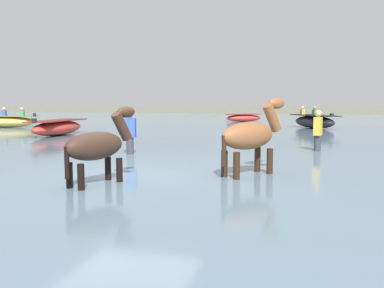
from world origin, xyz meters
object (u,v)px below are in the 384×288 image
at_px(person_spectator_far, 130,138).
at_px(person_wading_mid, 318,136).
at_px(boat_far_inshore, 314,121).
at_px(boat_distant_west, 4,121).
at_px(horse_lead_dark_bay, 98,148).
at_px(boat_mid_channel, 58,128).
at_px(horse_trailing_chestnut, 251,138).
at_px(boat_near_port, 243,118).

bearing_deg(person_spectator_far, person_wading_mid, 23.30).
xyz_separation_m(boat_far_inshore, boat_distant_west, (-16.85, -3.90, -0.03)).
height_order(boat_far_inshore, boat_distant_west, boat_far_inshore).
relative_size(boat_far_inshore, person_spectator_far, 2.20).
height_order(horse_lead_dark_bay, boat_far_inshore, horse_lead_dark_bay).
relative_size(boat_mid_channel, person_wading_mid, 2.20).
bearing_deg(person_wading_mid, horse_trailing_chestnut, -106.74).
height_order(boat_near_port, boat_far_inshore, boat_far_inshore).
distance_m(horse_trailing_chestnut, boat_far_inshore, 15.43).
bearing_deg(person_wading_mid, boat_far_inshore, 89.95).
xyz_separation_m(boat_near_port, person_spectator_far, (-0.27, -19.08, 0.18)).
distance_m(horse_lead_dark_bay, boat_distant_west, 18.46).
bearing_deg(horse_lead_dark_bay, boat_distant_west, 134.66).
distance_m(boat_mid_channel, person_wading_mid, 11.15).
bearing_deg(boat_mid_channel, boat_near_port, 66.87).
bearing_deg(horse_trailing_chestnut, person_wading_mid, 73.26).
distance_m(boat_near_port, boat_far_inshore, 7.76).
bearing_deg(boat_near_port, person_spectator_far, -90.82).
bearing_deg(horse_lead_dark_bay, horse_trailing_chestnut, 33.75).
relative_size(boat_far_inshore, boat_mid_channel, 1.00).
relative_size(horse_lead_dark_bay, boat_distant_west, 0.47).
bearing_deg(boat_far_inshore, horse_lead_dark_bay, -102.81).
distance_m(horse_lead_dark_bay, boat_far_inshore, 17.46).
bearing_deg(boat_mid_channel, person_wading_mid, -15.19).
relative_size(horse_lead_dark_bay, person_wading_mid, 1.10).
bearing_deg(horse_trailing_chestnut, boat_far_inshore, 84.86).
relative_size(boat_distant_west, person_spectator_far, 2.33).
bearing_deg(boat_near_port, horse_lead_dark_bay, -87.71).
bearing_deg(horse_trailing_chestnut, person_spectator_far, 147.07).
xyz_separation_m(horse_trailing_chestnut, person_wading_mid, (1.37, 4.57, -0.30)).
relative_size(boat_far_inshore, boat_distant_west, 0.94).
distance_m(horse_trailing_chestnut, boat_near_port, 21.74).
bearing_deg(horse_trailing_chestnut, boat_distant_west, 143.44).
height_order(boat_distant_west, person_spectator_far, person_spectator_far).
relative_size(boat_near_port, person_spectator_far, 1.66).
bearing_deg(person_spectator_far, boat_far_inshore, 68.66).
distance_m(boat_mid_channel, person_spectator_far, 7.65).
distance_m(horse_lead_dark_bay, boat_near_port, 23.15).
relative_size(person_wading_mid, person_spectator_far, 1.00).
bearing_deg(person_wading_mid, person_spectator_far, -156.70).
relative_size(horse_trailing_chestnut, boat_near_port, 0.73).
height_order(horse_trailing_chestnut, person_wading_mid, horse_trailing_chestnut).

